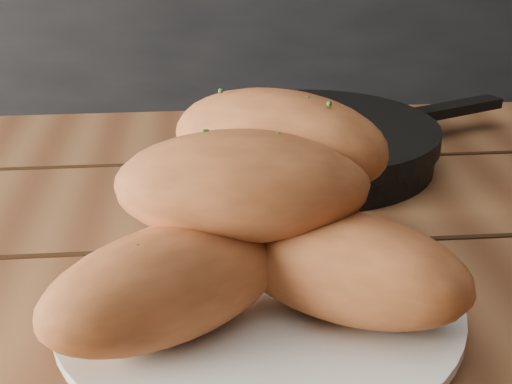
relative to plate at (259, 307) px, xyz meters
name	(u,v)px	position (x,y,z in m)	size (l,w,h in m)	color
counter	(151,120)	(-0.15, 1.39, -0.31)	(2.80, 0.60, 0.90)	black
plate	(259,307)	(0.00, 0.00, 0.00)	(0.29, 0.29, 0.02)	silver
bread_rolls	(256,218)	(0.00, 0.00, 0.07)	(0.30, 0.26, 0.14)	#BF6335
skillet	(313,142)	(0.09, 0.30, 0.01)	(0.39, 0.27, 0.05)	black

